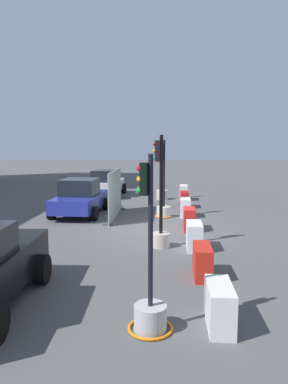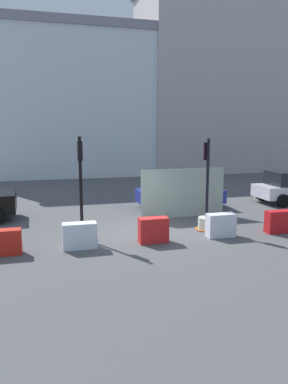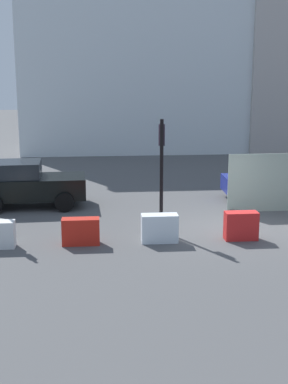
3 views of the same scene
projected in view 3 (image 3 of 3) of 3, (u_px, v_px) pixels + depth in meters
ground_plane at (231, 228)px, 17.17m from camera, size 120.00×120.00×0.00m
traffic_light_1 at (161, 206)px, 16.61m from camera, size 0.58×0.58×3.59m
construction_barrier_1 at (81, 231)px, 15.41m from camera, size 1.11×0.43×0.80m
construction_barrier_2 at (160, 228)px, 15.65m from camera, size 1.09×0.48×0.85m
construction_barrier_3 at (241, 226)px, 15.87m from camera, size 1.00×0.45×0.86m
car_blue_estate at (275, 180)px, 20.84m from camera, size 4.16×2.29×1.69m
car_black_sedan at (28, 184)px, 19.77m from camera, size 4.21×2.39×1.73m
building_main_facade at (135, 58)px, 34.81m from camera, size 15.26×8.12×11.95m
site_fence_panel at (279, 184)px, 19.08m from camera, size 3.81×0.50×2.13m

